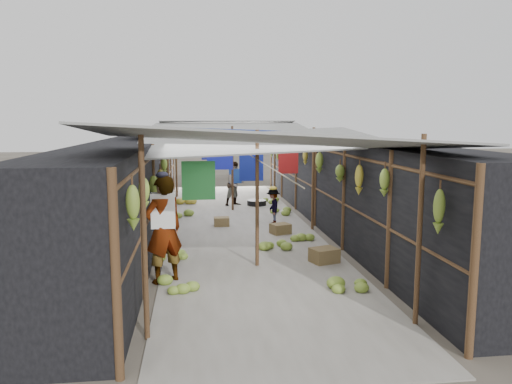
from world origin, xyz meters
name	(u,v)px	position (x,y,z in m)	size (l,w,h in m)	color
ground	(286,331)	(0.00, 0.00, 0.00)	(80.00, 80.00, 0.00)	#6B6356
aisle_slab	(240,227)	(0.00, 6.50, 0.01)	(3.60, 16.00, 0.02)	#9E998E
stall_left	(133,186)	(-2.70, 6.50, 1.15)	(1.40, 15.00, 2.30)	black
stall_right	(342,182)	(2.70, 6.50, 1.15)	(1.40, 15.00, 2.30)	black
crate_near	(280,229)	(0.91, 5.60, 0.13)	(0.44, 0.35, 0.27)	olive
crate_mid	(324,256)	(1.33, 3.04, 0.15)	(0.50, 0.40, 0.30)	olive
crate_back	(222,222)	(-0.47, 6.69, 0.12)	(0.39, 0.32, 0.25)	olive
black_basin	(257,203)	(0.85, 9.78, 0.09)	(0.62, 0.62, 0.19)	black
vendor_elderly	(164,230)	(-1.70, 2.26, 0.93)	(0.68, 0.44, 1.85)	silver
shopper_blue	(235,184)	(0.16, 9.91, 0.72)	(0.70, 0.55, 1.44)	#2048A4
vendor_seated	(273,207)	(0.92, 6.83, 0.48)	(0.62, 0.36, 0.96)	#4D4843
market_canopy	(239,134)	(0.02, 6.84, 2.40)	(5.62, 15.20, 2.77)	brown
hanging_bananas	(249,164)	(0.21, 6.29, 1.67)	(3.95, 13.91, 0.86)	olive
floor_bananas	(236,224)	(-0.14, 6.20, 0.15)	(3.77, 9.54, 0.33)	olive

